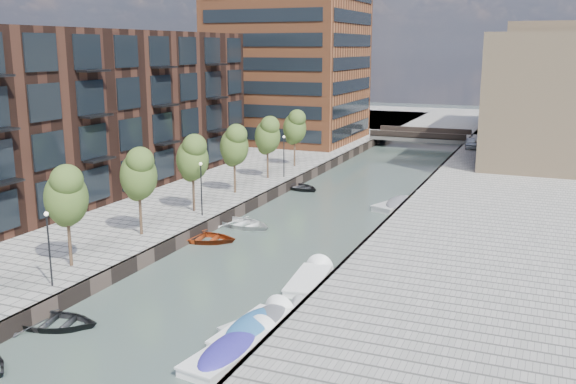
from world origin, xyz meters
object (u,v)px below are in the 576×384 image
Objects in this scene: sloop_3 at (243,227)px; car at (471,143)px; motorboat_2 at (311,279)px; tree_6 at (295,126)px; tree_3 at (192,157)px; tree_4 at (234,144)px; motorboat_4 at (402,204)px; tree_1 at (66,194)px; tree_5 at (267,134)px; motorboat_3 at (256,326)px; sloop_0 at (53,326)px; sloop_2 at (204,241)px; motorboat_0 at (235,350)px; motorboat_1 at (271,321)px; tree_2 at (138,173)px; bridge at (421,136)px; sloop_4 at (299,189)px.

car is at bearing -3.89° from sloop_3.
tree_6 is at bearing 113.89° from motorboat_2.
car is at bearing 68.80° from tree_3.
tree_4 is 0.98× the size of motorboat_4.
tree_1 is 1.00× the size of tree_5.
motorboat_2 is 0.98× the size of motorboat_3.
tree_6 is 1.29× the size of sloop_0.
motorboat_3 is (9.82, -11.87, 0.22)m from sloop_2.
motorboat_4 is (0.80, 30.07, 0.01)m from motorboat_0.
tree_4 is at bearing 121.23° from motorboat_1.
motorboat_1 is at bearing -30.89° from tree_2.
motorboat_3 is at bearing -66.58° from tree_5.
sloop_3 is (4.06, -13.56, -5.31)m from tree_5.
tree_3 is 21.11m from motorboat_3.
sloop_2 is 0.86× the size of motorboat_0.
tree_6 is at bearing 90.00° from tree_2.
tree_1 is 28.00m from tree_5.
tree_3 is 0.98× the size of motorboat_4.
tree_4 is 20.81m from motorboat_2.
motorboat_0 is 0.93× the size of motorboat_4.
tree_6 is 17.57m from motorboat_4.
sloop_3 is at bearing 115.52° from motorboat_0.
tree_1 is at bearing 18.35° from sloop_0.
motorboat_0 is at bearing -93.39° from motorboat_1.
car is at bearing 87.23° from motorboat_0.
motorboat_4 reaches higher than sloop_0.
tree_6 reaches higher than motorboat_0.
car is at bearing 59.58° from tree_5.
tree_6 reaches higher than motorboat_1.
tree_3 is at bearing -90.00° from tree_5.
bridge is 66.58m from sloop_0.
tree_5 is 1.23× the size of sloop_2.
sloop_2 reaches higher than sloop_4.
tree_1 is at bearing 160.96° from motorboat_0.
tree_3 is 20.68m from motorboat_1.
motorboat_2 reaches higher than sloop_0.
motorboat_0 is at bearing -62.81° from tree_4.
car is (2.99, 49.64, 1.56)m from motorboat_2.
sloop_3 is (0.63, 19.81, 0.00)m from sloop_0.
motorboat_1 is 26.52m from motorboat_4.
car is (11.94, 40.82, 1.66)m from sloop_3.
tree_1 is 1.07× the size of motorboat_3.
motorboat_3 is at bearing -139.00° from sloop_3.
tree_5 reaches higher than motorboat_0.
tree_2 is at bearing -90.00° from tree_5.
motorboat_1 is at bearing 67.54° from motorboat_3.
motorboat_2 is (9.91, -22.94, 0.10)m from sloop_4.
tree_6 is 1.05× the size of motorboat_0.
tree_3 reaches higher than sloop_3.
sloop_3 is 0.81× the size of motorboat_4.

